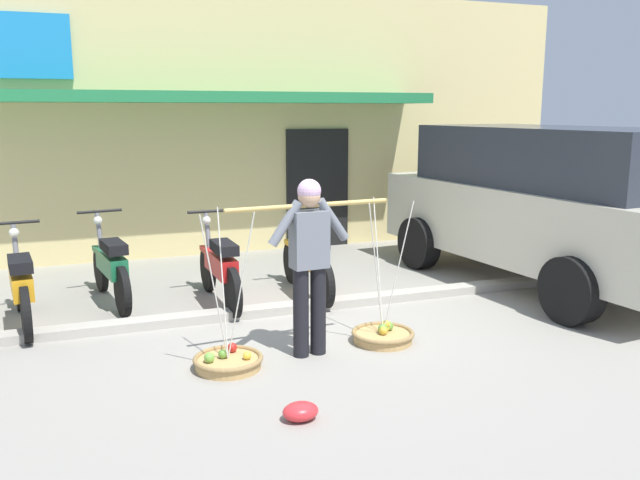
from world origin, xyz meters
name	(u,v)px	position (x,y,z in m)	size (l,w,h in m)	color
ground_plane	(320,329)	(0.00, 0.00, 0.00)	(90.00, 90.00, 0.00)	gray
sidewalk_curb	(299,307)	(0.00, 0.70, 0.05)	(20.00, 0.24, 0.10)	#AEA89C
fruit_vendor	(309,255)	(-0.36, -0.67, 0.98)	(1.63, 0.23, 1.70)	black
fruit_basket_left_side	(228,361)	(-1.17, -0.74, 0.07)	(0.64, 0.64, 1.45)	tan
fruit_basket_right_side	(383,334)	(0.46, -0.60, 0.08)	(0.64, 0.64, 1.45)	tan
motorcycle_nearest_shop	(21,286)	(-2.99, 1.23, 0.45)	(0.54, 1.82, 1.09)	black
motorcycle_second_in_row	(111,267)	(-2.03, 1.78, 0.45)	(0.54, 1.81, 1.09)	black
motorcycle_third_in_row	(220,268)	(-0.81, 1.30, 0.45)	(0.54, 1.82, 1.09)	black
motorcycle_end_of_row	(308,260)	(0.31, 1.29, 0.45)	(0.54, 1.82, 1.09)	black
parked_truck	(545,201)	(3.44, 0.72, 1.13)	(2.51, 4.96, 2.10)	beige
storefront_building	(177,121)	(-0.46, 6.64, 2.10)	(13.00, 6.00, 4.20)	#DBC684
plastic_litter_bag	(301,411)	(-0.89, -1.94, 0.07)	(0.28, 0.22, 0.14)	red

